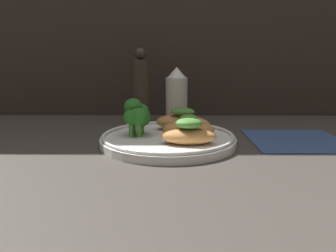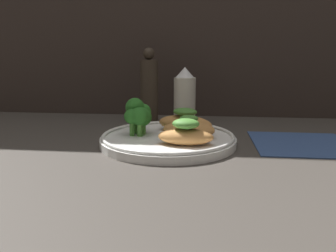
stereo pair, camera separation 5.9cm
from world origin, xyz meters
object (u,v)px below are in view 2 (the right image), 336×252
Objects in this scene: pepper_grinder at (149,89)px; plate at (168,139)px; sauce_bottle at (185,97)px; broccoli_bunch at (139,114)px.

plate is at bearing -70.60° from pepper_grinder.
plate is 19.23cm from sauce_bottle.
pepper_grinder is at bearing 92.95° from broccoli_bunch.
pepper_grinder reaches higher than broccoli_bunch.
pepper_grinder is (-8.30, 0.00, 1.73)cm from sauce_bottle.
sauce_bottle is at bearing -0.00° from pepper_grinder.
sauce_bottle is 0.75× the size of pepper_grinder.
broccoli_bunch is 18.60cm from sauce_bottle.
broccoli_bunch is 0.38× the size of pepper_grinder.
pepper_grinder is at bearing 180.00° from sauce_bottle.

